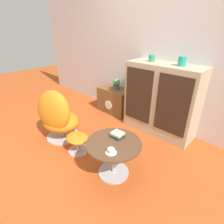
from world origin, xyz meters
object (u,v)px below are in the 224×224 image
coffee_table (114,152)px  teacup (111,151)px  sideboard (161,100)px  potted_plant (116,84)px  ottoman (77,140)px  tv_console (115,100)px  book_stack (117,135)px  vase_leftmost (152,58)px  egg_chair (57,117)px  vase_inner_left (182,61)px

coffee_table → teacup: (0.10, -0.15, 0.16)m
sideboard → potted_plant: bearing=178.0°
ottoman → potted_plant: size_ratio=1.61×
sideboard → teacup: bearing=-81.0°
potted_plant → sideboard: bearing=-2.0°
tv_console → book_stack: 1.63m
tv_console → vase_leftmost: 1.23m
potted_plant → teacup: bearing=-49.5°
egg_chair → teacup: (1.23, -0.10, 0.09)m
tv_console → egg_chair: 1.34m
vase_inner_left → book_stack: bearing=-98.1°
vase_leftmost → book_stack: 1.38m
teacup → vase_leftmost: bearing=108.4°
sideboard → tv_console: bearing=178.1°
ottoman → coffee_table: bearing=4.2°
tv_console → book_stack: book_stack is taller
egg_chair → vase_leftmost: (0.77, 1.30, 0.80)m
ottoman → vase_leftmost: vase_leftmost is taller
vase_inner_left → teacup: bearing=-90.6°
egg_chair → ottoman: size_ratio=2.44×
tv_console → vase_leftmost: bearing=-2.2°
sideboard → tv_console: 1.09m
egg_chair → coffee_table: (1.13, 0.05, -0.07)m
ottoman → coffee_table: size_ratio=0.54×
sideboard → book_stack: (0.07, -1.13, -0.09)m
vase_leftmost → teacup: size_ratio=0.85×
coffee_table → book_stack: bearing=112.3°
coffee_table → book_stack: 0.21m
vase_leftmost → egg_chair: bearing=-120.5°
sideboard → ottoman: size_ratio=3.35×
sideboard → vase_inner_left: size_ratio=9.00×
potted_plant → teacup: size_ratio=1.77×
egg_chair → book_stack: 1.10m
vase_leftmost → ottoman: bearing=-102.5°
egg_chair → book_stack: (1.09, 0.17, 0.09)m
ottoman → tv_console: bearing=110.8°
ottoman → coffee_table: (0.65, 0.05, 0.12)m
vase_leftmost → book_stack: vase_leftmost is taller
vase_inner_left → teacup: 1.58m
tv_console → teacup: size_ratio=5.59×
sideboard → vase_inner_left: vase_inner_left is taller
tv_console → book_stack: bearing=-46.4°
egg_chair → vase_inner_left: bearing=46.2°
vase_leftmost → tv_console: bearing=177.8°
tv_console → potted_plant: potted_plant is taller
tv_console → ottoman: size_ratio=1.96×
sideboard → teacup: (0.22, -1.40, -0.10)m
potted_plant → book_stack: 1.59m
ottoman → book_stack: size_ratio=2.25×
sideboard → teacup: size_ratio=9.54×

